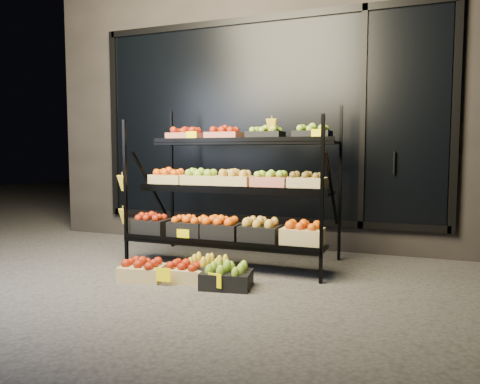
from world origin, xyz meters
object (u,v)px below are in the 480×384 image
at_px(display_rack, 231,189).
at_px(floor_crate_left, 142,270).
at_px(floor_crate_midleft, 208,269).
at_px(floor_crate_midright, 187,272).

relative_size(display_rack, floor_crate_left, 5.03).
bearing_deg(floor_crate_left, floor_crate_midleft, 10.98).
bearing_deg(display_rack, floor_crate_left, -120.06).
height_order(floor_crate_midleft, floor_crate_midright, floor_crate_midleft).
bearing_deg(floor_crate_midright, display_rack, 75.44).
bearing_deg(floor_crate_midright, floor_crate_midleft, 32.20).
height_order(display_rack, floor_crate_midleft, display_rack).
distance_m(floor_crate_midleft, floor_crate_midright, 0.20).
height_order(display_rack, floor_crate_midright, display_rack).
xyz_separation_m(floor_crate_midleft, floor_crate_midright, (-0.16, -0.12, -0.01)).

